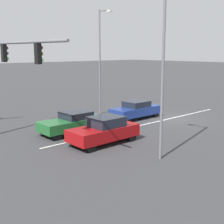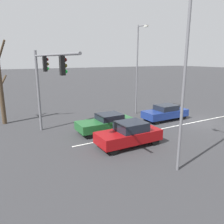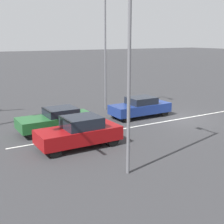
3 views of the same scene
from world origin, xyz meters
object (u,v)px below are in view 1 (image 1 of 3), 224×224
Objects in this scene: traffic_signal_gantry at (4,67)px; street_lamp_left_shoulder at (161,58)px; street_lamp_right_shoulder at (101,56)px; car_navy_midlane_second at (136,110)px; car_maroon_leftlane_front at (104,130)px; car_darkgreen_midlane_front at (73,122)px.

street_lamp_left_shoulder is (-7.27, -4.77, 0.53)m from traffic_signal_gantry.
street_lamp_right_shoulder is at bearing -25.69° from street_lamp_left_shoulder.
car_navy_midlane_second is 5.45m from street_lamp_right_shoulder.
street_lamp_right_shoulder reaches higher than car_maroon_leftlane_front.
traffic_signal_gantry reaches higher than car_navy_midlane_second.
traffic_signal_gantry is (-0.13, 10.84, 3.84)m from car_navy_midlane_second.
car_navy_midlane_second is at bearing -87.16° from car_darkgreen_midlane_front.
street_lamp_left_shoulder is (-7.40, 6.07, 4.37)m from car_navy_midlane_second.
street_lamp_left_shoulder reaches higher than car_darkgreen_midlane_front.
street_lamp_left_shoulder is (-10.70, 5.14, 0.13)m from street_lamp_right_shoulder.
car_navy_midlane_second is at bearing -39.33° from street_lamp_left_shoulder.
car_navy_midlane_second is 0.48× the size of street_lamp_left_shoulder.
car_maroon_leftlane_front is 0.49× the size of street_lamp_right_shoulder.
traffic_signal_gantry is 1.02× the size of street_lamp_left_shoulder.
street_lamp_right_shoulder is (6.83, -5.51, 4.17)m from car_maroon_leftlane_front.
car_darkgreen_midlane_front is 8.33m from street_lamp_left_shoulder.
car_navy_midlane_second is (3.54, -6.43, -0.06)m from car_maroon_leftlane_front.
car_navy_midlane_second is 0.50× the size of street_lamp_right_shoulder.
car_darkgreen_midlane_front is 0.49× the size of traffic_signal_gantry.
car_darkgreen_midlane_front is 6.43m from car_navy_midlane_second.
street_lamp_left_shoulder reaches higher than car_navy_midlane_second.
car_darkgreen_midlane_front is at bearing 123.30° from street_lamp_right_shoulder.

